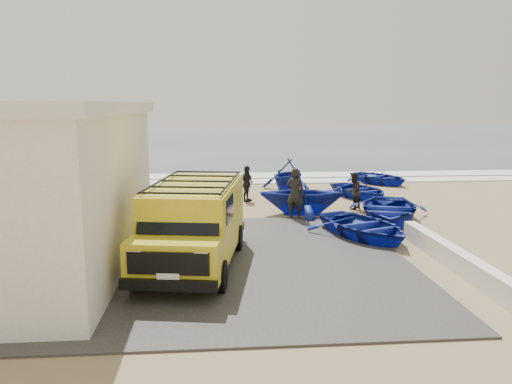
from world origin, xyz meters
name	(u,v)px	position (x,y,z in m)	size (l,w,h in m)	color
ground	(254,241)	(0.00, 0.00, 0.00)	(160.00, 160.00, 0.00)	#9B825A
slab	(187,262)	(-2.00, -2.00, 0.03)	(12.00, 10.00, 0.05)	#413E3B
ocean	(223,135)	(0.00, 56.00, 0.00)	(180.00, 88.00, 0.01)	#385166
surf_line	(237,182)	(0.00, 12.00, 0.03)	(180.00, 1.60, 0.06)	white
surf_wash	(235,176)	(0.00, 14.50, 0.02)	(180.00, 2.20, 0.04)	white
parapet	(453,258)	(5.00, -3.00, 0.28)	(0.35, 6.00, 0.55)	silver
van	(194,221)	(-1.76, -2.29, 1.22)	(2.90, 5.57, 2.28)	gold
boat_near_left	(364,226)	(3.53, 0.10, 0.39)	(2.71, 3.79, 0.79)	#132596
boat_near_right	(388,209)	(5.14, 2.36, 0.44)	(3.02, 4.23, 0.88)	#132596
boat_mid_left	(302,193)	(2.17, 3.74, 0.86)	(2.81, 3.25, 1.71)	#132596
boat_mid_right	(359,190)	(5.40, 6.97, 0.36)	(2.47, 3.46, 0.72)	#132596
boat_far_left	(288,174)	(2.44, 9.47, 0.78)	(2.54, 2.94, 1.55)	#132596
boat_far_right	(379,177)	(7.63, 10.88, 0.36)	(2.47, 3.45, 0.72)	#132596
fisherman_front	(295,194)	(1.77, 2.98, 0.96)	(0.70, 0.46, 1.93)	black
fisherman_middle	(354,191)	(4.43, 4.53, 0.75)	(0.73, 0.57, 1.51)	black
fisherman_back	(247,184)	(0.18, 6.49, 0.80)	(0.93, 0.39, 1.59)	black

